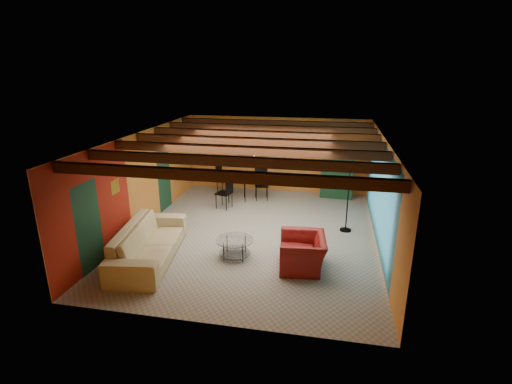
% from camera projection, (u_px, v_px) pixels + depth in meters
% --- Properties ---
extents(room, '(6.52, 8.01, 2.71)m').
position_uv_depth(room, '(255.00, 149.00, 10.04)').
color(room, gray).
rests_on(room, ground).
extents(sofa, '(1.59, 3.10, 0.86)m').
position_uv_depth(sofa, '(149.00, 242.00, 9.16)').
color(sofa, tan).
rests_on(sofa, ground).
extents(armchair, '(1.15, 1.28, 0.76)m').
position_uv_depth(armchair, '(303.00, 252.00, 8.79)').
color(armchair, maroon).
rests_on(armchair, ground).
extents(coffee_table, '(0.99, 0.99, 0.46)m').
position_uv_depth(coffee_table, '(235.00, 248.00, 9.32)').
color(coffee_table, white).
rests_on(coffee_table, ground).
extents(dining_table, '(2.73, 2.73, 1.16)m').
position_uv_depth(dining_table, '(237.00, 184.00, 13.17)').
color(dining_table, silver).
rests_on(dining_table, ground).
extents(armoire, '(1.09, 0.58, 1.86)m').
position_uv_depth(armoire, '(337.00, 171.00, 13.43)').
color(armoire, maroon).
rests_on(armoire, ground).
extents(floor_lamp, '(0.46, 0.46, 1.98)m').
position_uv_depth(floor_lamp, '(348.00, 197.00, 10.57)').
color(floor_lamp, black).
rests_on(floor_lamp, ground).
extents(ceiling_fan, '(1.50, 1.50, 0.44)m').
position_uv_depth(ceiling_fan, '(254.00, 150.00, 9.94)').
color(ceiling_fan, '#472614').
rests_on(ceiling_fan, ceiling).
extents(painting, '(1.05, 0.03, 0.65)m').
position_uv_depth(painting, '(252.00, 146.00, 14.02)').
color(painting, black).
rests_on(painting, wall_back).
extents(potted_plant, '(0.47, 0.43, 0.47)m').
position_uv_depth(potted_plant, '(340.00, 138.00, 13.06)').
color(potted_plant, '#26661E').
rests_on(potted_plant, armoire).
extents(vase, '(0.20, 0.20, 0.19)m').
position_uv_depth(vase, '(236.00, 165.00, 12.96)').
color(vase, orange).
rests_on(vase, dining_table).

